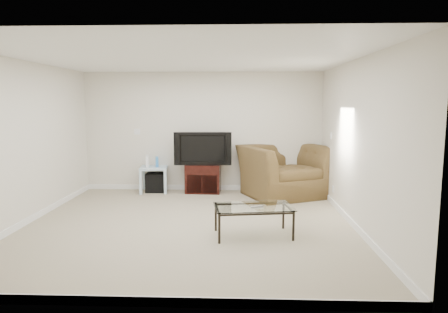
{
  "coord_description": "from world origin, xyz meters",
  "views": [
    {
      "loc": [
        0.77,
        -5.91,
        1.86
      ],
      "look_at": [
        0.5,
        1.2,
        0.9
      ],
      "focal_mm": 32.0,
      "sensor_mm": 36.0,
      "label": 1
    }
  ],
  "objects_px": {
    "subwoofer": "(156,183)",
    "side_table": "(154,179)",
    "recliner": "(284,162)",
    "coffee_table": "(253,221)",
    "television": "(203,148)",
    "tv_stand": "(203,178)"
  },
  "relations": [
    {
      "from": "television",
      "to": "subwoofer",
      "type": "height_order",
      "value": "television"
    },
    {
      "from": "tv_stand",
      "to": "side_table",
      "type": "distance_m",
      "value": 1.04
    },
    {
      "from": "tv_stand",
      "to": "side_table",
      "type": "bearing_deg",
      "value": -177.74
    },
    {
      "from": "side_table",
      "to": "subwoofer",
      "type": "xyz_separation_m",
      "value": [
        0.03,
        0.03,
        -0.08
      ]
    },
    {
      "from": "tv_stand",
      "to": "side_table",
      "type": "relative_size",
      "value": 1.29
    },
    {
      "from": "tv_stand",
      "to": "coffee_table",
      "type": "height_order",
      "value": "tv_stand"
    },
    {
      "from": "coffee_table",
      "to": "side_table",
      "type": "bearing_deg",
      "value": 125.82
    },
    {
      "from": "subwoofer",
      "to": "coffee_table",
      "type": "distance_m",
      "value": 3.39
    },
    {
      "from": "subwoofer",
      "to": "recliner",
      "type": "bearing_deg",
      "value": -5.5
    },
    {
      "from": "subwoofer",
      "to": "side_table",
      "type": "bearing_deg",
      "value": -140.46
    },
    {
      "from": "coffee_table",
      "to": "television",
      "type": "bearing_deg",
      "value": 109.22
    },
    {
      "from": "television",
      "to": "recliner",
      "type": "height_order",
      "value": "recliner"
    },
    {
      "from": "television",
      "to": "recliner",
      "type": "xyz_separation_m",
      "value": [
        1.65,
        -0.2,
        -0.25
      ]
    },
    {
      "from": "recliner",
      "to": "coffee_table",
      "type": "xyz_separation_m",
      "value": [
        -0.7,
        -2.52,
        -0.47
      ]
    },
    {
      "from": "television",
      "to": "tv_stand",
      "type": "bearing_deg",
      "value": 85.39
    },
    {
      "from": "tv_stand",
      "to": "television",
      "type": "xyz_separation_m",
      "value": [
        -0.0,
        -0.03,
        0.64
      ]
    },
    {
      "from": "television",
      "to": "coffee_table",
      "type": "relative_size",
      "value": 1.01
    },
    {
      "from": "television",
      "to": "coffee_table",
      "type": "bearing_deg",
      "value": -73.13
    },
    {
      "from": "recliner",
      "to": "coffee_table",
      "type": "distance_m",
      "value": 2.66
    },
    {
      "from": "coffee_table",
      "to": "subwoofer",
      "type": "bearing_deg",
      "value": 125.14
    },
    {
      "from": "recliner",
      "to": "coffee_table",
      "type": "relative_size",
      "value": 1.44
    },
    {
      "from": "subwoofer",
      "to": "tv_stand",
      "type": "bearing_deg",
      "value": -1.45
    }
  ]
}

